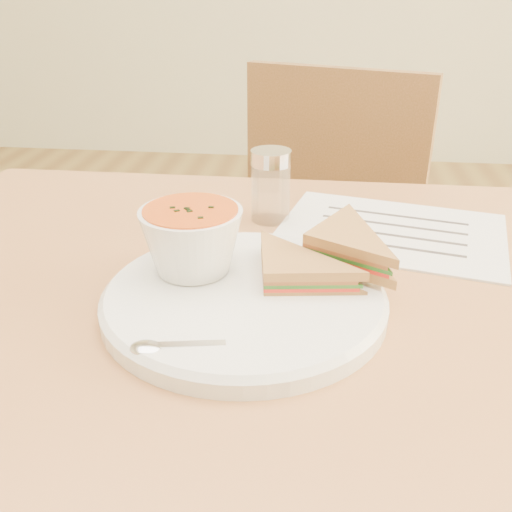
% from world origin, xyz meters
% --- Properties ---
extents(dining_table, '(1.00, 0.70, 0.75)m').
position_xyz_m(dining_table, '(0.00, 0.00, 0.38)').
color(dining_table, '#A25D32').
rests_on(dining_table, floor).
extents(chair_far, '(0.51, 0.51, 0.89)m').
position_xyz_m(chair_far, '(0.02, 0.45, 0.45)').
color(chair_far, brown).
rests_on(chair_far, floor).
extents(plate, '(0.37, 0.37, 0.02)m').
position_xyz_m(plate, '(-0.02, -0.07, 0.76)').
color(plate, white).
rests_on(plate, dining_table).
extents(soup_bowl, '(0.14, 0.14, 0.08)m').
position_xyz_m(soup_bowl, '(-0.08, -0.03, 0.80)').
color(soup_bowl, white).
rests_on(soup_bowl, plate).
extents(sandwich_half_a, '(0.12, 0.12, 0.03)m').
position_xyz_m(sandwich_half_a, '(0.00, -0.08, 0.78)').
color(sandwich_half_a, '#C08143').
rests_on(sandwich_half_a, plate).
extents(sandwich_half_b, '(0.15, 0.15, 0.03)m').
position_xyz_m(sandwich_half_b, '(0.04, -0.01, 0.80)').
color(sandwich_half_b, '#C08143').
rests_on(sandwich_half_b, plate).
extents(spoon, '(0.15, 0.06, 0.01)m').
position_xyz_m(spoon, '(-0.04, -0.17, 0.77)').
color(spoon, silver).
rests_on(spoon, plate).
extents(paper_menu, '(0.33, 0.27, 0.00)m').
position_xyz_m(paper_menu, '(0.15, 0.15, 0.75)').
color(paper_menu, silver).
rests_on(paper_menu, dining_table).
extents(condiment_shaker, '(0.06, 0.06, 0.10)m').
position_xyz_m(condiment_shaker, '(-0.01, 0.17, 0.80)').
color(condiment_shaker, silver).
rests_on(condiment_shaker, dining_table).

